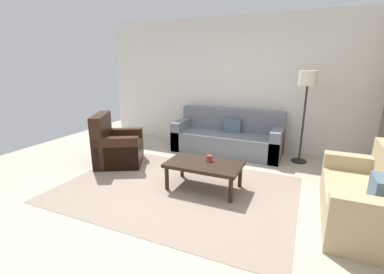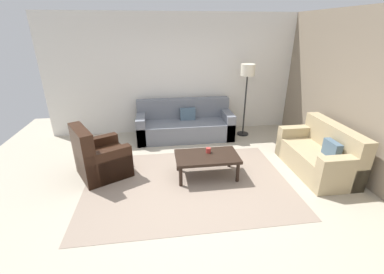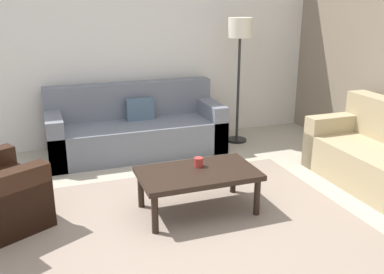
{
  "view_description": "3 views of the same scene",
  "coord_description": "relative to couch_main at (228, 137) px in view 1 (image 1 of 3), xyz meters",
  "views": [
    {
      "loc": [
        1.7,
        -3.25,
        1.83
      ],
      "look_at": [
        0.14,
        0.29,
        0.76
      ],
      "focal_mm": 24.95,
      "sensor_mm": 36.0,
      "label": 1
    },
    {
      "loc": [
        -0.45,
        -3.73,
        2.47
      ],
      "look_at": [
        0.16,
        0.59,
        0.61
      ],
      "focal_mm": 24.17,
      "sensor_mm": 36.0,
      "label": 2
    },
    {
      "loc": [
        -0.92,
        -3.21,
        1.92
      ],
      "look_at": [
        0.37,
        0.36,
        0.7
      ],
      "focal_mm": 39.66,
      "sensor_mm": 36.0,
      "label": 3
    }
  ],
  "objects": [
    {
      "name": "coffee_table",
      "position": [
        0.18,
        -1.9,
        0.06
      ],
      "size": [
        1.1,
        0.64,
        0.41
      ],
      "color": "black",
      "rests_on": "ground_plane"
    },
    {
      "name": "couch_loveseat",
      "position": [
        2.29,
        -1.99,
        0.01
      ],
      "size": [
        0.82,
        1.56,
        0.88
      ],
      "color": "tan",
      "rests_on": "ground_plane"
    },
    {
      "name": "ground_plane",
      "position": [
        -0.19,
        -2.11,
        -0.3
      ],
      "size": [
        8.0,
        8.0,
        0.0
      ],
      "primitive_type": "plane",
      "color": "#B2A893"
    },
    {
      "name": "lamp_standing",
      "position": [
        1.45,
        -0.1,
        1.11
      ],
      "size": [
        0.32,
        0.32,
        1.71
      ],
      "color": "black",
      "rests_on": "ground_plane"
    },
    {
      "name": "rear_partition",
      "position": [
        -0.19,
        0.49,
        1.1
      ],
      "size": [
        6.0,
        0.12,
        2.8
      ],
      "primitive_type": "cube",
      "color": "silver",
      "rests_on": "ground_plane"
    },
    {
      "name": "area_rug",
      "position": [
        -0.19,
        -2.11,
        -0.29
      ],
      "size": [
        3.44,
        2.39,
        0.01
      ],
      "primitive_type": "cube",
      "color": "gray",
      "rests_on": "ground_plane"
    },
    {
      "name": "couch_main",
      "position": [
        0.0,
        0.0,
        0.0
      ],
      "size": [
        2.23,
        0.89,
        0.88
      ],
      "color": "slate",
      "rests_on": "ground_plane"
    },
    {
      "name": "armchair_leather",
      "position": [
        -1.71,
        -1.6,
        0.01
      ],
      "size": [
        1.08,
        1.08,
        0.95
      ],
      "color": "black",
      "rests_on": "ground_plane"
    },
    {
      "name": "cup",
      "position": [
        0.22,
        -1.79,
        0.16
      ],
      "size": [
        0.09,
        0.09,
        0.09
      ],
      "primitive_type": "cylinder",
      "color": "#B2332D",
      "rests_on": "coffee_table"
    }
  ]
}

